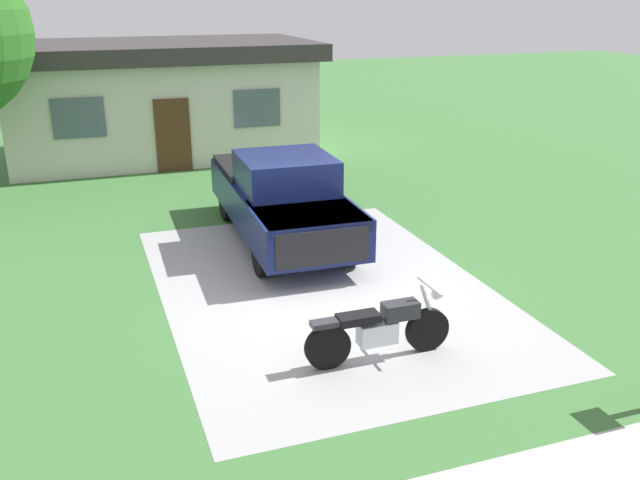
{
  "coord_description": "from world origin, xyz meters",
  "views": [
    {
      "loc": [
        -3.85,
        -10.59,
        5.01
      ],
      "look_at": [
        -0.05,
        0.08,
        0.9
      ],
      "focal_mm": 38.83,
      "sensor_mm": 36.0,
      "label": 1
    }
  ],
  "objects": [
    {
      "name": "ground_plane",
      "position": [
        0.0,
        0.0,
        0.0
      ],
      "size": [
        80.0,
        80.0,
        0.0
      ],
      "primitive_type": "plane",
      "color": "#3E7238"
    },
    {
      "name": "motorcycle",
      "position": [
        -0.1,
        -2.59,
        0.47
      ],
      "size": [
        2.21,
        0.7,
        1.09
      ],
      "color": "black",
      "rests_on": "ground"
    },
    {
      "name": "driveway_pad",
      "position": [
        0.0,
        0.0,
        0.0
      ],
      "size": [
        5.6,
        8.22,
        0.01
      ],
      "primitive_type": "cube",
      "color": "#A4A4A4",
      "rests_on": "ground"
    },
    {
      "name": "pickup_truck",
      "position": [
        0.04,
        2.8,
        0.95
      ],
      "size": [
        2.17,
        5.68,
        1.9
      ],
      "color": "black",
      "rests_on": "ground"
    },
    {
      "name": "neighbor_house",
      "position": [
        -1.22,
        11.98,
        1.79
      ],
      "size": [
        9.6,
        5.6,
        3.5
      ],
      "color": "beige",
      "rests_on": "ground"
    }
  ]
}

